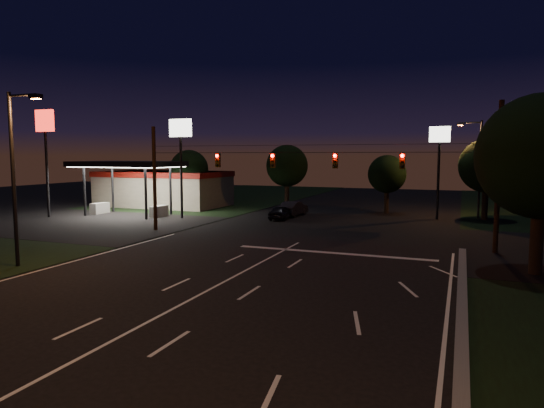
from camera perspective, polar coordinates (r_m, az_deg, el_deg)
The scene contains 20 objects.
ground at distance 20.01m, azimuth -9.87°, elevation -11.19°, with size 140.00×140.00×0.00m, color black.
cross_street_left at distance 44.50m, azimuth -21.25°, elevation -2.15°, with size 20.00×16.00×0.02m, color black.
center_line at distance 15.51m, azimuth -21.98°, elevation -16.60°, with size 0.14×40.00×0.01m, color silver.
stop_bar at distance 29.27m, azimuth 7.18°, elevation -5.73°, with size 12.00×0.50×0.01m, color silver.
utility_pole_right at distance 31.90m, azimuth 24.74°, elevation -5.27°, with size 0.30×0.30×9.00m, color black.
utility_pole_left at distance 38.73m, azimuth -13.51°, elevation -3.04°, with size 0.28×0.28×8.00m, color black.
signal_span at distance 32.85m, azimuth 3.71°, elevation 5.20°, with size 24.00×0.40×1.56m.
gas_station at distance 56.66m, azimuth -12.83°, elevation 2.12°, with size 14.20×16.10×5.25m.
pole_sign_left_near at distance 45.24m, azimuth -10.70°, elevation 7.12°, with size 2.20×0.30×9.10m.
pole_sign_left_far at distance 49.79m, azimuth -25.11°, elevation 7.28°, with size 2.00×0.30×10.00m.
pole_sign_right at distance 46.36m, azimuth 19.08°, elevation 5.96°, with size 1.80×0.30×8.40m.
street_light_left at distance 28.08m, azimuth -27.86°, elevation 3.94°, with size 2.20×0.35×9.00m.
street_light_right_far at distance 48.33m, azimuth 22.99°, elevation 4.61°, with size 2.20×0.35×9.00m.
tree_right_near at distance 26.71m, azimuth 29.10°, elevation 4.76°, with size 6.00×6.00×8.76m.
tree_far_a at distance 54.25m, azimuth -9.64°, elevation 4.01°, with size 4.20×4.20×6.42m.
tree_far_b at distance 53.57m, azimuth 1.84°, elevation 4.45°, with size 4.60×4.60×6.98m.
tree_far_c at distance 49.95m, azimuth 13.42°, elevation 3.39°, with size 3.80×3.80×5.86m.
tree_far_d at distance 47.50m, azimuth 23.94°, elevation 4.06°, with size 4.80×4.80×7.30m.
car_oncoming_a at distance 44.10m, azimuth 1.02°, elevation -1.00°, with size 1.50×3.73×1.27m, color black.
car_oncoming_b at distance 46.91m, azimuth 2.55°, elevation -0.52°, with size 1.49×4.26×1.40m, color black.
Camera 1 is at (10.04, -16.31, 5.79)m, focal length 32.00 mm.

